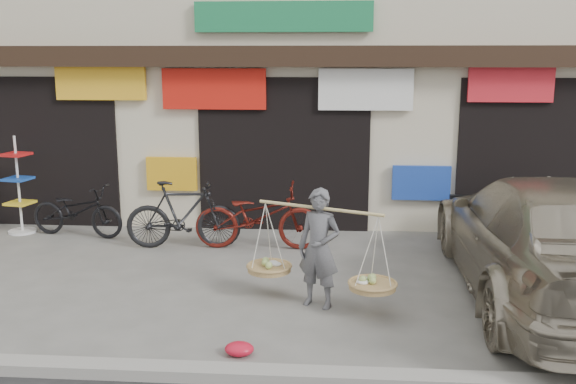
# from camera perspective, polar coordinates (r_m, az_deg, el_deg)

# --- Properties ---
(ground) EXTENTS (70.00, 70.00, 0.00)m
(ground) POSITION_cam_1_polar(r_m,az_deg,el_deg) (8.27, -2.37, -9.73)
(ground) COLOR slate
(ground) RESTS_ON ground
(kerb) EXTENTS (70.00, 0.25, 0.12)m
(kerb) POSITION_cam_1_polar(r_m,az_deg,el_deg) (6.45, -4.52, -15.81)
(kerb) COLOR gray
(kerb) RESTS_ON ground
(shophouse_block) EXTENTS (14.00, 6.32, 7.00)m
(shophouse_block) POSITION_cam_1_polar(r_m,az_deg,el_deg) (14.08, 0.61, 13.61)
(shophouse_block) COLOR beige
(shophouse_block) RESTS_ON ground
(street_vendor) EXTENTS (1.85, 1.10, 1.49)m
(street_vendor) POSITION_cam_1_polar(r_m,az_deg,el_deg) (7.93, 2.78, -5.48)
(street_vendor) COLOR #5A5A5F
(street_vendor) RESTS_ON ground
(bike_0) EXTENTS (1.79, 0.89, 0.90)m
(bike_0) POSITION_cam_1_polar(r_m,az_deg,el_deg) (11.61, -18.24, -1.59)
(bike_0) COLOR black
(bike_0) RESTS_ON ground
(bike_1) EXTENTS (1.88, 0.68, 1.11)m
(bike_1) POSITION_cam_1_polar(r_m,az_deg,el_deg) (10.45, -9.29, -2.02)
(bike_1) COLOR black
(bike_1) RESTS_ON ground
(bike_2) EXTENTS (2.05, 0.76, 1.07)m
(bike_2) POSITION_cam_1_polar(r_m,az_deg,el_deg) (10.32, -2.67, -2.16)
(bike_2) COLOR #56140E
(bike_2) RESTS_ON ground
(suv) EXTENTS (2.34, 5.56, 1.60)m
(suv) POSITION_cam_1_polar(r_m,az_deg,el_deg) (8.80, 22.24, -3.81)
(suv) COLOR #A49A84
(suv) RESTS_ON ground
(display_rack) EXTENTS (0.48, 0.48, 1.72)m
(display_rack) POSITION_cam_1_polar(r_m,az_deg,el_deg) (12.14, -22.78, -0.18)
(display_rack) COLOR silver
(display_rack) RESTS_ON ground
(red_bag) EXTENTS (0.31, 0.25, 0.14)m
(red_bag) POSITION_cam_1_polar(r_m,az_deg,el_deg) (6.90, -4.35, -13.74)
(red_bag) COLOR red
(red_bag) RESTS_ON ground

